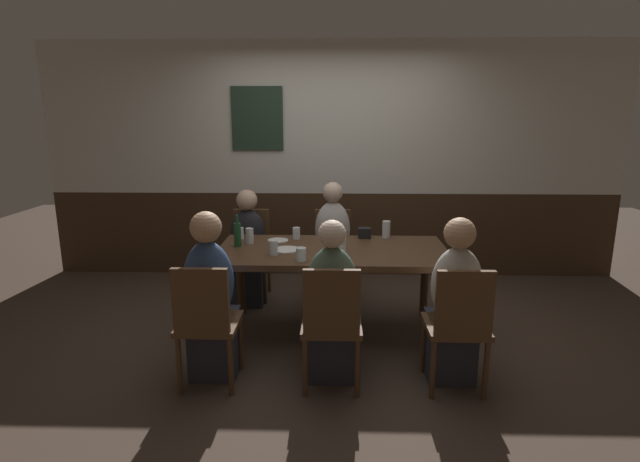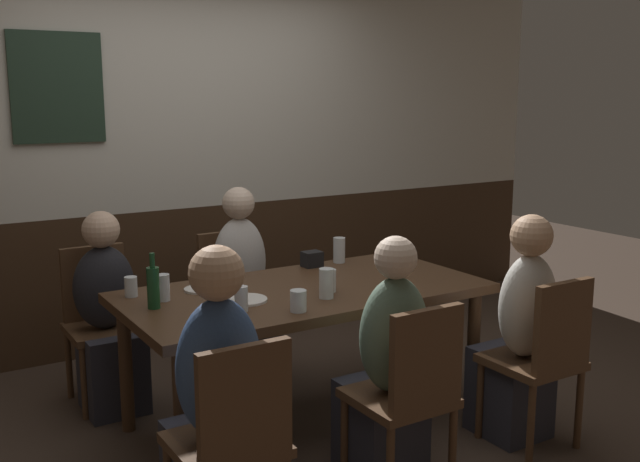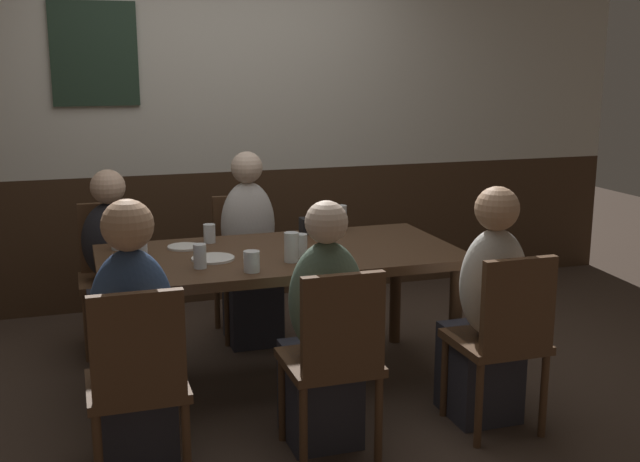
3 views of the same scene
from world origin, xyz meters
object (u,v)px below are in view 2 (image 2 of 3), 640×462
at_px(chair_mid_far, 232,294).
at_px(condiment_caddy, 312,259).
at_px(plate_white_small, 201,289).
at_px(person_mid_far, 244,299).
at_px(chair_mid_near, 410,389).
at_px(person_right_near, 519,344).
at_px(pint_glass_pale, 339,251).
at_px(tumbler_short, 222,275).
at_px(tumbler_water, 163,289).
at_px(plate_white_large, 245,300).
at_px(chair_right_near, 544,354).
at_px(highball_clear, 327,285).
at_px(chair_left_near, 234,436).
at_px(person_mid_near, 387,380).
at_px(chair_left_far, 100,315).
at_px(pint_glass_stout, 330,282).
at_px(beer_glass_tall, 131,288).
at_px(beer_glass_half, 241,301).
at_px(dining_table, 304,302).
at_px(person_left_near, 216,416).
at_px(beer_bottle_green, 153,286).
at_px(person_left_far, 109,327).
at_px(pint_glass_amber, 298,302).

distance_m(chair_mid_far, condiment_caddy, 0.64).
bearing_deg(plate_white_small, person_mid_far, 45.75).
height_order(chair_mid_near, person_right_near, person_right_near).
relative_size(pint_glass_pale, tumbler_short, 1.46).
xyz_separation_m(tumbler_water, plate_white_large, (0.34, -0.22, -0.05)).
bearing_deg(chair_right_near, highball_clear, 140.95).
distance_m(chair_left_near, person_mid_near, 0.84).
xyz_separation_m(chair_left_far, pint_glass_stout, (0.91, -1.02, 0.29)).
bearing_deg(beer_glass_tall, beer_glass_half, -55.21).
height_order(chair_left_near, beer_glass_half, chair_left_near).
distance_m(chair_mid_near, chair_mid_far, 1.78).
distance_m(chair_left_far, tumbler_water, 0.79).
distance_m(person_right_near, pint_glass_stout, 1.00).
distance_m(chair_mid_near, tumbler_water, 1.30).
bearing_deg(dining_table, chair_left_far, 133.03).
bearing_deg(chair_mid_far, person_mid_near, -90.00).
bearing_deg(chair_mid_near, person_left_near, 169.07).
bearing_deg(chair_right_near, beer_glass_tall, 143.76).
bearing_deg(chair_left_near, beer_glass_tall, 89.43).
distance_m(dining_table, beer_bottle_green, 0.81).
distance_m(pint_glass_pale, plate_white_small, 0.97).
bearing_deg(condiment_caddy, person_left_far, 163.35).
relative_size(chair_mid_far, tumbler_water, 6.67).
bearing_deg(chair_right_near, person_right_near, 90.00).
bearing_deg(condiment_caddy, beer_glass_half, -141.55).
bearing_deg(person_mid_near, plate_white_large, 118.90).
height_order(chair_mid_near, pint_glass_amber, chair_mid_near).
distance_m(person_mid_near, beer_bottle_green, 1.17).
relative_size(person_left_far, highball_clear, 7.43).
bearing_deg(person_left_near, beer_bottle_green, 87.11).
distance_m(person_left_near, plate_white_large, 0.85).
bearing_deg(chair_right_near, chair_left_far, 133.03).
relative_size(person_right_near, pint_glass_stout, 9.87).
xyz_separation_m(chair_left_near, beer_bottle_green, (0.04, 0.95, 0.35)).
distance_m(person_mid_far, pint_glass_pale, 0.66).
height_order(pint_glass_amber, condiment_caddy, pint_glass_amber).
bearing_deg(chair_right_near, plate_white_small, 139.05).
bearing_deg(person_right_near, pint_glass_pale, 107.26).
distance_m(highball_clear, condiment_caddy, 0.67).
distance_m(person_mid_far, highball_clear, 0.99).
bearing_deg(person_left_near, person_mid_far, 60.33).
relative_size(person_mid_near, person_left_far, 1.03).
bearing_deg(condiment_caddy, person_mid_far, 130.40).
height_order(pint_glass_pale, tumbler_short, pint_glass_pale).
distance_m(tumbler_water, highball_clear, 0.81).
bearing_deg(plate_white_small, person_right_near, -36.65).
height_order(person_right_near, plate_white_large, person_right_near).
bearing_deg(pint_glass_stout, chair_mid_near, -95.73).
height_order(person_mid_far, highball_clear, person_mid_far).
relative_size(person_mid_near, beer_glass_tall, 11.30).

